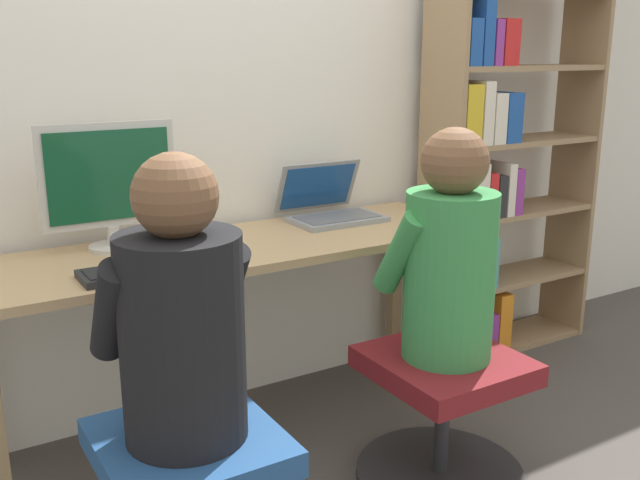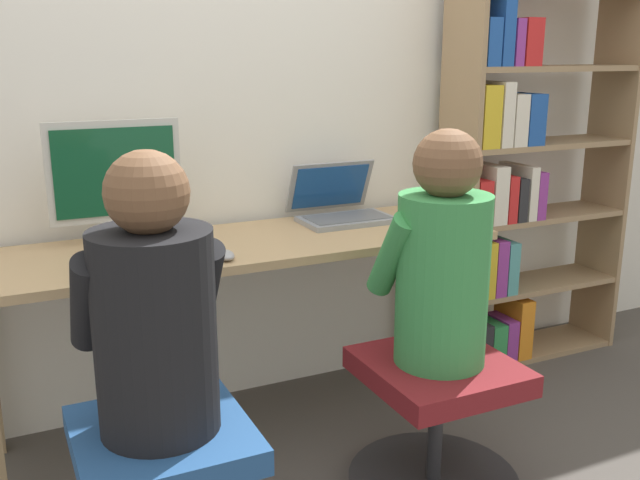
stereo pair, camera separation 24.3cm
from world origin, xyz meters
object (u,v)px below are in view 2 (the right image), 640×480
Objects in this scene: office_chair_right at (436,421)px; bookshelf at (520,140)px; person_at_monitor at (154,311)px; person_at_laptop at (442,260)px; keyboard at (141,264)px; desktop_monitor at (116,180)px; laptop at (341,208)px.

bookshelf is (0.88, 0.71, 0.78)m from office_chair_right.
person_at_monitor is 0.88m from person_at_laptop.
person_at_monitor is at bearing -177.83° from person_at_laptop.
person_at_monitor reaches higher than keyboard.
person_at_monitor is at bearing -157.27° from bookshelf.
desktop_monitor is at bearing 85.72° from person_at_monitor.
laptop is 0.91m from keyboard.
office_chair_right is at bearing -92.75° from laptop.
laptop is at bearing 177.40° from bookshelf.
laptop is at bearing 40.22° from person_at_monitor.
office_chair_right is 1.37m from bookshelf.
laptop is 0.74m from person_at_laptop.
bookshelf is (0.88, 0.70, 0.24)m from person_at_laptop.
person_at_monitor is 0.36× the size of bookshelf.
laptop is 0.50× the size of person_at_monitor.
desktop_monitor reaches higher than laptop.
person_at_laptop is (0.00, 0.01, 0.54)m from office_chair_right.
bookshelf is at bearing -1.59° from desktop_monitor.
bookshelf is (0.84, -0.04, 0.23)m from laptop.
bookshelf is at bearing -2.60° from laptop.
desktop_monitor is 1.13m from person_at_laptop.
desktop_monitor is 1.33m from office_chair_right.
person_at_laptop is at bearing -42.40° from desktop_monitor.
office_chair_right is at bearing -42.60° from desktop_monitor.
bookshelf reaches higher than person_at_laptop.
person_at_laptop reaches higher than desktop_monitor.
keyboard is 0.70× the size of office_chair_right.
desktop_monitor is 1.15× the size of keyboard.
person_at_monitor is at bearing -178.16° from office_chair_right.
keyboard is 1.06m from office_chair_right.
desktop_monitor is 1.25× the size of laptop.
desktop_monitor is 0.88m from laptop.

